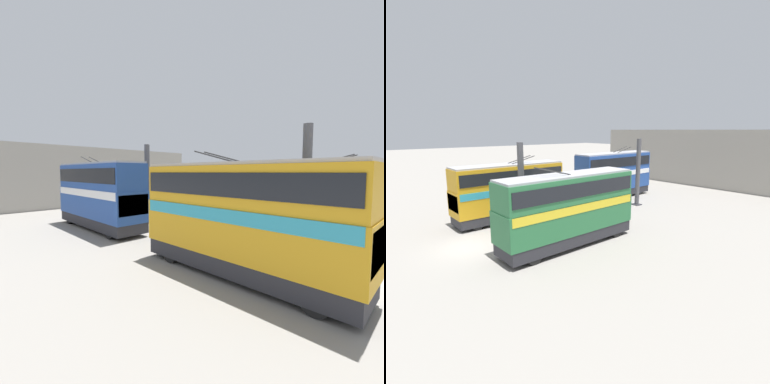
% 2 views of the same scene
% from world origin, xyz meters
% --- Properties ---
extents(ground_plane, '(240.00, 240.00, 0.00)m').
position_xyz_m(ground_plane, '(0.00, 0.00, 0.00)').
color(ground_plane, gray).
extents(depot_back_wall, '(0.50, 36.00, 7.91)m').
position_xyz_m(depot_back_wall, '(33.38, 0.00, 3.95)').
color(depot_back_wall, gray).
rests_on(depot_back_wall, ground_plane).
extents(support_column_near, '(0.84, 0.84, 6.99)m').
position_xyz_m(support_column_near, '(4.30, 0.00, 3.37)').
color(support_column_near, '#4C4C51').
rests_on(support_column_near, ground_plane).
extents(support_column_far, '(0.84, 0.84, 6.99)m').
position_xyz_m(support_column_far, '(18.21, 0.00, 3.37)').
color(support_column_far, '#4C4C51').
rests_on(support_column_far, ground_plane).
extents(bus_left_far, '(10.24, 2.54, 5.62)m').
position_xyz_m(bus_left_far, '(5.53, -4.13, 2.85)').
color(bus_left_far, black).
rests_on(bus_left_far, ground_plane).
extents(bus_right_near, '(9.98, 2.54, 5.60)m').
position_xyz_m(bus_right_near, '(5.50, 4.13, 2.82)').
color(bus_right_near, black).
rests_on(bus_right_near, ground_plane).
extents(bus_right_far, '(10.34, 2.54, 5.92)m').
position_xyz_m(bus_right_far, '(19.06, 4.13, 3.01)').
color(bus_right_far, black).
rests_on(bus_right_far, ground_plane).
extents(person_aisle_midway, '(0.46, 0.47, 1.66)m').
position_xyz_m(person_aisle_midway, '(8.83, 0.87, 0.88)').
color(person_aisle_midway, '#2D2D33').
rests_on(person_aisle_midway, ground_plane).
extents(person_aisle_foreground, '(0.48, 0.45, 1.76)m').
position_xyz_m(person_aisle_foreground, '(3.19, 0.64, 0.93)').
color(person_aisle_foreground, '#473D33').
rests_on(person_aisle_foreground, ground_plane).
extents(person_by_right_row, '(0.43, 0.26, 1.72)m').
position_xyz_m(person_by_right_row, '(6.17, 1.49, 0.91)').
color(person_by_right_row, '#2D2D33').
rests_on(person_by_right_row, ground_plane).
extents(person_by_left_row, '(0.35, 0.47, 1.60)m').
position_xyz_m(person_by_left_row, '(5.41, -2.14, 0.84)').
color(person_by_left_row, '#2D2D33').
rests_on(person_by_left_row, ground_plane).
extents(oil_drum, '(0.58, 0.58, 0.83)m').
position_xyz_m(oil_drum, '(4.17, -1.12, 0.41)').
color(oil_drum, '#933828').
rests_on(oil_drum, ground_plane).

